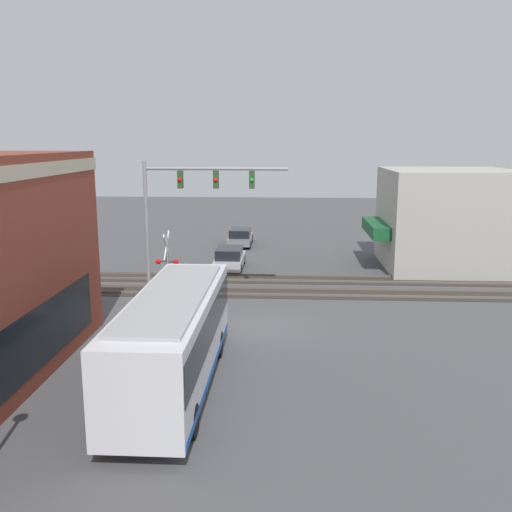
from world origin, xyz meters
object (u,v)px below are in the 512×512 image
parked_car_silver (230,259)px  city_bus (174,336)px  pedestrian_at_crossing (186,292)px  crossing_signal (167,262)px  parked_car_grey (240,237)px

parked_car_silver → city_bus: bearing=180.0°
parked_car_silver → pedestrian_at_crossing: size_ratio=2.55×
city_bus → pedestrian_at_crossing: size_ratio=5.74×
crossing_signal → parked_car_silver: bearing=-15.1°
city_bus → parked_car_silver: city_bus is taller
parked_car_silver → parked_car_grey: (8.62, 0.00, -0.02)m
parked_car_silver → pedestrian_at_crossing: bearing=172.4°
parked_car_grey → city_bus: bearing=180.0°
parked_car_grey → crossing_signal: bearing=172.4°
parked_car_grey → pedestrian_at_crossing: (-18.00, 1.25, 0.27)m
city_bus → parked_car_grey: size_ratio=2.25×
crossing_signal → parked_car_silver: size_ratio=0.84×
crossing_signal → parked_car_grey: bearing=-7.6°
city_bus → crossing_signal: (9.91, 2.31, 0.45)m
parked_car_silver → parked_car_grey: 8.62m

